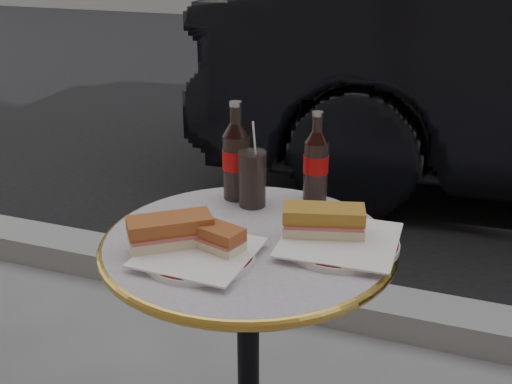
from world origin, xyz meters
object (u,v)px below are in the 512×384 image
(bistro_table, at_px, (248,381))
(plate_right, at_px, (340,243))
(plate_left, at_px, (199,256))
(cola_glass, at_px, (252,179))
(cola_bottle_right, at_px, (316,156))
(cola_bottle_left, at_px, (236,151))

(bistro_table, bearing_deg, plate_right, 10.69)
(plate_left, distance_m, cola_glass, 0.29)
(bistro_table, bearing_deg, cola_bottle_right, 74.40)
(plate_left, xyz_separation_m, cola_bottle_right, (0.13, 0.37, 0.10))
(cola_bottle_left, bearing_deg, cola_glass, -30.35)
(cola_bottle_right, xyz_separation_m, cola_glass, (-0.13, -0.09, -0.04))
(cola_glass, bearing_deg, cola_bottle_left, 149.65)
(plate_left, bearing_deg, cola_bottle_right, 70.59)
(bistro_table, height_order, plate_right, plate_right)
(bistro_table, relative_size, cola_bottle_left, 3.06)
(plate_left, relative_size, plate_right, 0.92)
(plate_right, bearing_deg, cola_bottle_right, 117.34)
(plate_right, height_order, cola_bottle_right, cola_bottle_right)
(cola_bottle_right, height_order, cola_glass, cola_bottle_right)
(plate_left, distance_m, plate_right, 0.29)
(cola_bottle_left, bearing_deg, plate_right, -29.19)
(plate_right, relative_size, cola_bottle_left, 1.02)
(plate_left, xyz_separation_m, cola_glass, (0.01, 0.28, 0.06))
(bistro_table, relative_size, plate_left, 3.27)
(bistro_table, xyz_separation_m, plate_left, (-0.06, -0.11, 0.37))
(cola_bottle_right, distance_m, cola_glass, 0.16)
(cola_bottle_left, relative_size, cola_glass, 1.78)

